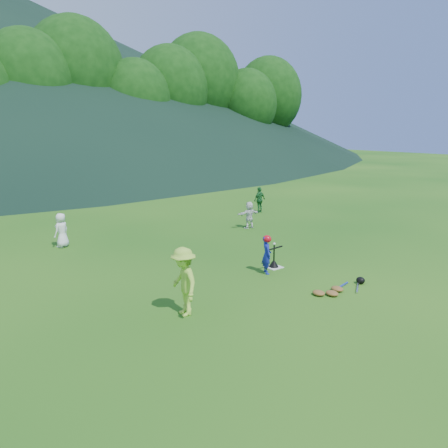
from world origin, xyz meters
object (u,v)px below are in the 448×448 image
fielder_c (260,200)px  equipment_pile (338,289)px  home_plate (274,267)px  fielder_d (249,215)px  batter_child (267,255)px  adult_coach (184,282)px  fielder_a (62,230)px  batting_tee (274,263)px

fielder_c → equipment_pile: bearing=50.7°
home_plate → fielder_d: (2.80, 4.47, 0.55)m
fielder_d → batter_child: bearing=59.1°
batter_child → fielder_d: bearing=-8.9°
batter_child → adult_coach: size_ratio=0.70×
fielder_a → batting_tee: fielder_a is taller
fielder_d → home_plate: bearing=62.2°
home_plate → equipment_pile: (-0.04, -2.43, 0.06)m
equipment_pile → fielder_d: bearing=67.6°
home_plate → fielder_d: size_ratio=0.40×
fielder_a → fielder_c: size_ratio=0.95×
home_plate → batter_child: bearing=-154.4°
home_plate → fielder_c: fielder_c is taller
home_plate → fielder_c: 8.70m
batter_child → adult_coach: adult_coach is taller
home_plate → batting_tee: bearing=0.0°
fielder_d → adult_coach: bearing=44.6°
equipment_pile → fielder_c: bearing=59.4°
fielder_d → batting_tee: fielder_d is taller
fielder_a → equipment_pile: bearing=85.8°
fielder_a → batting_tee: (4.37, -6.19, -0.48)m
fielder_c → batter_child: bearing=41.1°
home_plate → adult_coach: adult_coach is taller
batter_child → fielder_a: size_ratio=0.91×
fielder_a → fielder_c: bearing=152.5°
home_plate → fielder_a: (-4.37, 6.19, 0.60)m
adult_coach → fielder_d: adult_coach is taller
fielder_c → batting_tee: size_ratio=1.88×
batter_child → adult_coach: bearing=132.7°
adult_coach → fielder_c: size_ratio=1.23×
adult_coach → batter_child: bearing=116.2°
home_plate → batting_tee: (0.00, 0.00, 0.12)m
adult_coach → batting_tee: (3.96, 1.26, -0.66)m
adult_coach → home_plate: bearing=117.6°
fielder_d → equipment_pile: size_ratio=0.62×
fielder_a → equipment_pile: 9.67m
batting_tee → adult_coach: bearing=-162.4°
adult_coach → fielder_d: bearing=140.2°
batter_child → batting_tee: batter_child is taller
batter_child → fielder_a: fielder_a is taller
fielder_a → fielder_d: 7.38m
adult_coach → fielder_a: size_ratio=1.30×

